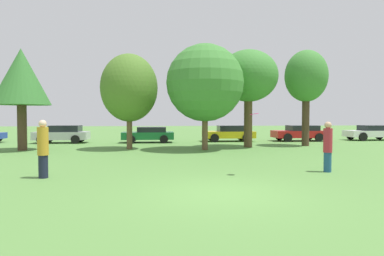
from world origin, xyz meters
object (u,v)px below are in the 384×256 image
(parked_car_red, at_px, (300,133))
(parked_car_white, at_px, (372,132))
(parked_car_silver, at_px, (63,134))
(parked_car_green, at_px, (149,134))
(parked_car_yellow, at_px, (229,133))
(tree_2, at_px, (205,83))
(tree_4, at_px, (306,77))
(frisbee, at_px, (254,114))
(tree_3, at_px, (248,77))
(tree_1, at_px, (129,88))
(tree_0, at_px, (21,78))
(person_catcher, at_px, (328,146))
(person_thrower, at_px, (43,149))

(parked_car_red, distance_m, parked_car_white, 6.43)
(parked_car_silver, bearing_deg, parked_car_green, 178.28)
(parked_car_green, relative_size, parked_car_yellow, 0.96)
(tree_2, relative_size, tree_4, 0.97)
(frisbee, xyz_separation_m, parked_car_yellow, (2.34, 15.31, -1.42))
(tree_3, xyz_separation_m, parked_car_white, (11.97, 5.17, -3.87))
(tree_2, distance_m, parked_car_yellow, 7.90)
(tree_1, relative_size, parked_car_green, 1.48)
(parked_car_green, bearing_deg, tree_0, 36.44)
(person_catcher, height_order, tree_0, tree_0)
(frisbee, distance_m, tree_1, 10.91)
(parked_car_green, relative_size, parked_car_white, 0.92)
(parked_car_green, height_order, parked_car_red, parked_car_red)
(tree_0, height_order, tree_3, tree_3)
(person_thrower, height_order, tree_1, tree_1)
(tree_1, xyz_separation_m, parked_car_red, (13.06, 5.53, -3.03))
(parked_car_silver, xyz_separation_m, parked_car_yellow, (12.75, 0.47, -0.02))
(person_catcher, height_order, parked_car_green, person_catcher)
(tree_4, relative_size, parked_car_white, 1.53)
(tree_2, height_order, parked_car_white, tree_2)
(parked_car_red, bearing_deg, frisbee, 62.03)
(parked_car_silver, bearing_deg, person_catcher, 132.69)
(tree_0, xyz_separation_m, parked_car_green, (7.16, 5.27, -3.61))
(parked_car_yellow, bearing_deg, tree_1, 38.13)
(person_thrower, distance_m, parked_car_red, 21.15)
(tree_1, relative_size, tree_2, 0.92)
(person_catcher, relative_size, parked_car_white, 0.43)
(tree_2, bearing_deg, person_catcher, -68.07)
(parked_car_green, bearing_deg, tree_1, 78.96)
(tree_1, bearing_deg, parked_car_red, 22.94)
(tree_3, xyz_separation_m, parked_car_red, (5.55, 4.87, -3.87))
(tree_3, distance_m, parked_car_yellow, 6.40)
(parked_car_yellow, bearing_deg, person_catcher, 91.98)
(frisbee, relative_size, tree_3, 0.05)
(tree_2, xyz_separation_m, parked_car_silver, (-9.90, 6.12, -3.28))
(tree_3, bearing_deg, person_catcher, -88.11)
(tree_0, height_order, parked_car_red, tree_0)
(tree_3, xyz_separation_m, parked_car_yellow, (-0.16, 5.09, -3.88))
(tree_2, height_order, parked_car_silver, tree_2)
(tree_4, relative_size, parked_car_silver, 1.66)
(tree_0, relative_size, parked_car_yellow, 1.47)
(parked_car_silver, relative_size, parked_car_green, 1.00)
(frisbee, xyz_separation_m, parked_car_white, (14.47, 15.39, -1.41))
(tree_2, xyz_separation_m, parked_car_yellow, (2.85, 6.58, -3.30))
(frisbee, relative_size, tree_4, 0.04)
(person_thrower, distance_m, parked_car_silver, 15.07)
(frisbee, distance_m, parked_car_silver, 18.18)
(tree_4, bearing_deg, tree_1, -174.17)
(tree_3, xyz_separation_m, tree_4, (4.10, 0.53, 0.07))
(tree_3, relative_size, tree_4, 0.97)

